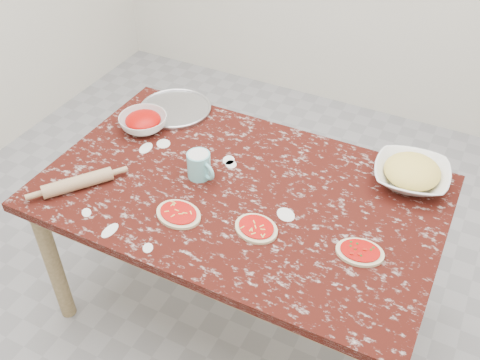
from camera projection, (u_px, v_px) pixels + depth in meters
name	position (u px, v px, depth m)	size (l,w,h in m)	color
ground	(240.00, 303.00, 2.69)	(4.00, 4.00, 0.00)	gray
worktable	(240.00, 204.00, 2.26)	(1.60, 1.00, 0.75)	#330D09
pizza_tray	(175.00, 109.00, 2.65)	(0.34, 0.34, 0.01)	#B2B2B7
sauce_bowl	(143.00, 123.00, 2.51)	(0.22, 0.22, 0.07)	white
cheese_bowl	(411.00, 175.00, 2.22)	(0.30, 0.30, 0.07)	white
flour_mug	(200.00, 165.00, 2.23)	(0.14, 0.10, 0.11)	#76C9CF
pizza_left	(179.00, 214.00, 2.09)	(0.20, 0.17, 0.02)	beige
pizza_mid	(256.00, 228.00, 2.03)	(0.20, 0.18, 0.02)	beige
pizza_right	(360.00, 252.00, 1.94)	(0.19, 0.16, 0.02)	beige
rolling_pin	(78.00, 183.00, 2.19)	(0.06, 0.06, 0.28)	tan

